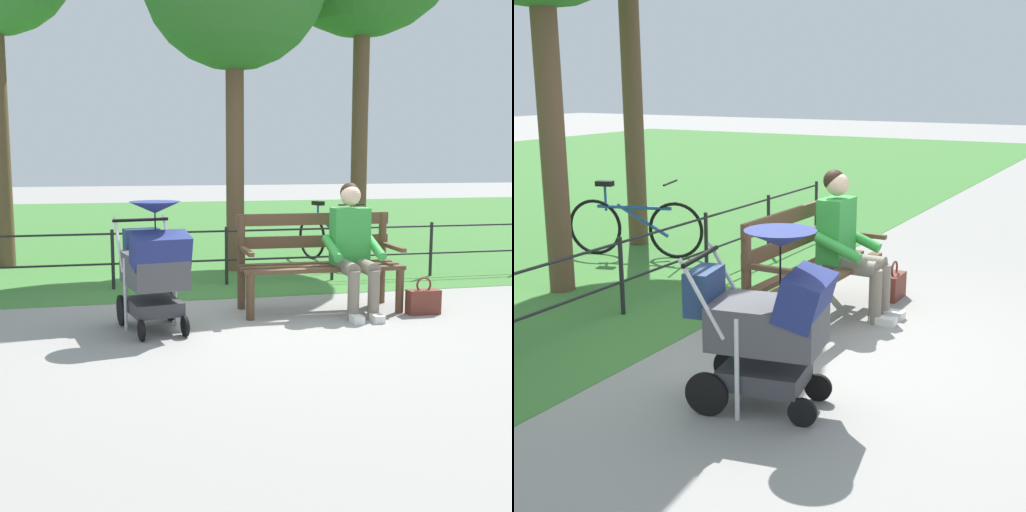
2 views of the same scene
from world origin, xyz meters
TOP-DOWN VIEW (x-y plane):
  - ground_plane at (0.00, 0.00)m, footprint 60.00×60.00m
  - park_bench at (-0.66, -0.12)m, footprint 1.61×0.64m
  - person_on_bench at (-0.95, 0.11)m, footprint 0.54×0.74m
  - stroller at (1.01, 0.41)m, footprint 0.65×0.95m
  - handbag at (-1.60, 0.32)m, footprint 0.32×0.14m
  - park_fence at (-0.28, -1.62)m, footprint 8.03×0.04m
  - bicycle at (-1.77, -2.91)m, footprint 0.61×1.60m

SIDE VIEW (x-z plane):
  - ground_plane at x=0.00m, z-range 0.00..0.00m
  - handbag at x=-1.60m, z-range -0.06..0.31m
  - bicycle at x=-1.77m, z-range -0.08..0.81m
  - park_fence at x=-0.28m, z-range 0.07..0.77m
  - park_bench at x=-0.66m, z-range 0.05..1.01m
  - stroller at x=1.01m, z-range 0.02..1.17m
  - person_on_bench at x=-0.95m, z-range 0.04..1.31m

